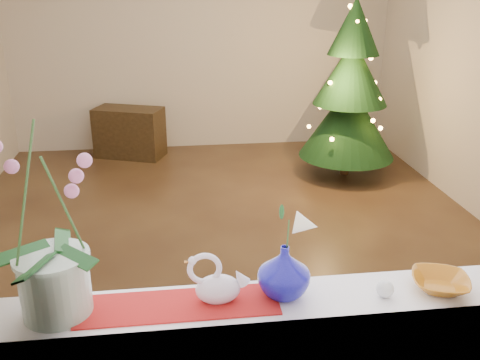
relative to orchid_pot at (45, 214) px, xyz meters
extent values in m
plane|color=#342015|center=(0.79, 2.36, -1.29)|extent=(5.00, 5.00, 0.00)
cube|color=beige|center=(0.79, 4.86, 0.06)|extent=(4.50, 0.10, 2.70)
cube|color=beige|center=(0.79, -0.14, 0.06)|extent=(4.50, 0.10, 2.70)
cube|color=white|center=(0.79, -0.01, -0.39)|extent=(2.20, 0.26, 0.04)
cube|color=maroon|center=(0.41, -0.01, -0.37)|extent=(0.70, 0.20, 0.01)
imported|color=#0A086A|center=(0.78, 0.01, -0.26)|extent=(0.28, 0.28, 0.23)
sphere|color=silver|center=(1.14, -0.05, -0.34)|extent=(0.07, 0.07, 0.06)
imported|color=#A66214|center=(1.36, -0.02, -0.35)|extent=(0.22, 0.22, 0.04)
cube|color=black|center=(-0.10, 4.53, -1.00)|extent=(0.85, 0.63, 0.58)
camera|label=1|loc=(0.42, -1.61, 0.71)|focal=40.00mm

